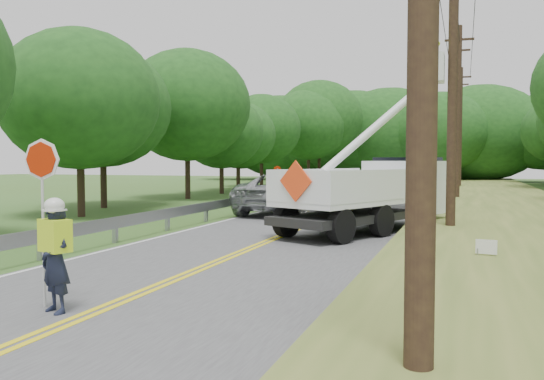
% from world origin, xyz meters
% --- Properties ---
extents(ground, '(140.00, 140.00, 0.00)m').
position_xyz_m(ground, '(0.00, 0.00, 0.00)').
color(ground, '#3E5F23').
rests_on(ground, ground).
extents(road, '(7.20, 96.00, 0.03)m').
position_xyz_m(road, '(0.00, 14.00, 0.01)').
color(road, '#48474A').
rests_on(road, ground).
extents(guardrail, '(0.18, 48.00, 0.77)m').
position_xyz_m(guardrail, '(-4.02, 14.91, 0.55)').
color(guardrail, '#909498').
rests_on(guardrail, ground).
extents(utility_poles, '(1.60, 43.30, 10.00)m').
position_xyz_m(utility_poles, '(5.00, 17.02, 5.27)').
color(utility_poles, black).
rests_on(utility_poles, ground).
extents(tall_grass_verge, '(7.00, 96.00, 0.30)m').
position_xyz_m(tall_grass_verge, '(7.10, 14.00, 0.15)').
color(tall_grass_verge, '#4B6126').
rests_on(tall_grass_verge, ground).
extents(treeline_left, '(10.91, 55.09, 10.82)m').
position_xyz_m(treeline_left, '(-10.35, 30.43, 5.61)').
color(treeline_left, '#332319').
rests_on(treeline_left, ground).
extents(treeline_horizon, '(56.18, 14.79, 11.28)m').
position_xyz_m(treeline_horizon, '(0.79, 56.25, 5.50)').
color(treeline_horizon, '#1C4618').
rests_on(treeline_horizon, ground).
extents(flagger, '(1.09, 0.59, 2.70)m').
position_xyz_m(flagger, '(-0.55, -2.69, 0.98)').
color(flagger, '#191E33').
rests_on(flagger, road).
extents(bucket_truck, '(5.02, 7.43, 6.93)m').
position_xyz_m(bucket_truck, '(2.82, 9.51, 1.57)').
color(bucket_truck, black).
rests_on(bucket_truck, road).
extents(suv_silver, '(3.75, 6.89, 1.83)m').
position_xyz_m(suv_silver, '(-1.93, 14.24, 0.94)').
color(suv_silver, '#ACAFB3').
rests_on(suv_silver, road).
extents(suv_darkgrey, '(3.67, 6.10, 1.65)m').
position_xyz_m(suv_darkgrey, '(-2.50, 24.29, 0.85)').
color(suv_darkgrey, '#3A3A41').
rests_on(suv_darkgrey, road).
extents(stop_sign_permanent, '(0.39, 0.26, 2.10)m').
position_xyz_m(stop_sign_permanent, '(-4.05, 18.65, 1.35)').
color(stop_sign_permanent, '#909498').
rests_on(stop_sign_permanent, ground).
extents(yard_sign, '(0.45, 0.09, 0.65)m').
position_xyz_m(yard_sign, '(5.88, 3.30, 0.46)').
color(yard_sign, white).
rests_on(yard_sign, ground).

